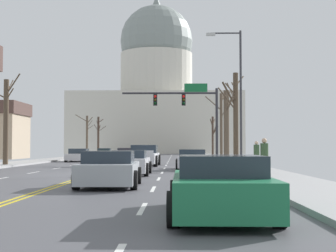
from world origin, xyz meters
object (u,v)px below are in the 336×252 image
object	(u,v)px
sedan_oncoming_00	(79,155)
signal_gantry	(189,106)
pickup_truck_near_00	(144,156)
bicycle_parked	(258,166)
street_lamp_right	(236,87)
sedan_near_02	(130,163)
sedan_near_04	(220,187)
sedan_near_03	(109,170)
sedan_oncoming_01	(125,154)
sedan_oncoming_02	(104,153)
sedan_near_01	(192,160)
pedestrian_01	(264,155)
pedestrian_00	(257,153)

from	to	relation	value
sedan_oncoming_00	signal_gantry	bearing A→B (deg)	-29.85
pickup_truck_near_00	bicycle_parked	bearing A→B (deg)	-63.65
street_lamp_right	sedan_near_02	world-z (taller)	street_lamp_right
sedan_near_04	sedan_near_02	bearing A→B (deg)	102.20
sedan_near_03	sedan_oncoming_01	distance (m)	39.01
signal_gantry	street_lamp_right	xyz separation A→B (m)	(2.59, -10.64, 0.31)
bicycle_parked	sedan_near_03	bearing A→B (deg)	-134.64
sedan_near_02	sedan_near_03	xyz separation A→B (m)	(-0.02, -7.41, 0.01)
pickup_truck_near_00	sedan_near_03	bearing A→B (deg)	-89.81
sedan_near_04	sedan_oncoming_02	world-z (taller)	sedan_near_04
sedan_near_01	sedan_oncoming_00	bearing A→B (deg)	121.90
sedan_oncoming_00	sedan_near_02	bearing A→B (deg)	-72.47
pickup_truck_near_00	signal_gantry	bearing A→B (deg)	50.15
pickup_truck_near_00	sedan_near_01	world-z (taller)	pickup_truck_near_00
street_lamp_right	bicycle_parked	bearing A→B (deg)	-87.71
sedan_near_03	bicycle_parked	xyz separation A→B (m)	(6.28, 6.36, -0.10)
street_lamp_right	sedan_near_04	world-z (taller)	street_lamp_right
sedan_near_03	sedan_near_04	world-z (taller)	sedan_near_03
sedan_near_03	sedan_near_04	size ratio (longest dim) A/B	0.96
sedan_near_02	sedan_oncoming_00	world-z (taller)	same
pickup_truck_near_00	sedan_near_04	xyz separation A→B (m)	(3.29, -26.57, -0.10)
sedan_near_02	pedestrian_01	bearing A→B (deg)	-28.48
sedan_near_03	sedan_oncoming_01	xyz separation A→B (m)	(-3.48, 38.86, 0.00)
sedan_near_02	sedan_near_04	distance (m)	15.17
street_lamp_right	pickup_truck_near_00	world-z (taller)	street_lamp_right
pedestrian_01	sedan_near_04	bearing A→B (deg)	-104.31
pickup_truck_near_00	sedan_near_02	xyz separation A→B (m)	(0.09, -11.75, -0.11)
street_lamp_right	sedan_near_01	xyz separation A→B (m)	(-2.73, 0.21, -4.47)
street_lamp_right	sedan_near_01	size ratio (longest dim) A/B	1.97
sedan_oncoming_01	pedestrian_01	bearing A→B (deg)	-74.50
pedestrian_00	sedan_near_01	bearing A→B (deg)	160.07
sedan_oncoming_02	signal_gantry	bearing A→B (deg)	-67.09
signal_gantry	pedestrian_01	size ratio (longest dim) A/B	4.84
signal_gantry	sedan_oncoming_01	xyz separation A→B (m)	(-6.91, 15.51, -4.15)
sedan_near_01	pedestrian_01	bearing A→B (deg)	-72.03
sedan_near_04	sedan_oncoming_02	bearing A→B (deg)	100.62
sedan_near_01	sedan_near_04	world-z (taller)	sedan_near_01
sedan_oncoming_02	pedestrian_00	bearing A→B (deg)	-68.92
sedan_near_01	sedan_oncoming_02	size ratio (longest dim) A/B	0.97
sedan_near_04	pedestrian_00	world-z (taller)	pedestrian_00
street_lamp_right	sedan_near_01	distance (m)	5.24
signal_gantry	sedan_near_01	bearing A→B (deg)	-90.74
pickup_truck_near_00	pedestrian_00	bearing A→B (deg)	-46.94
pedestrian_00	sedan_near_02	bearing A→B (deg)	-149.35
signal_gantry	sedan_oncoming_01	size ratio (longest dim) A/B	1.85
sedan_near_04	sedan_oncoming_01	bearing A→B (deg)	98.25
sedan_near_01	sedan_oncoming_01	world-z (taller)	sedan_oncoming_01
street_lamp_right	sedan_oncoming_00	bearing A→B (deg)	127.92
signal_gantry	sedan_oncoming_00	bearing A→B (deg)	150.15
sedan_near_01	sedan_near_04	size ratio (longest dim) A/B	0.93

